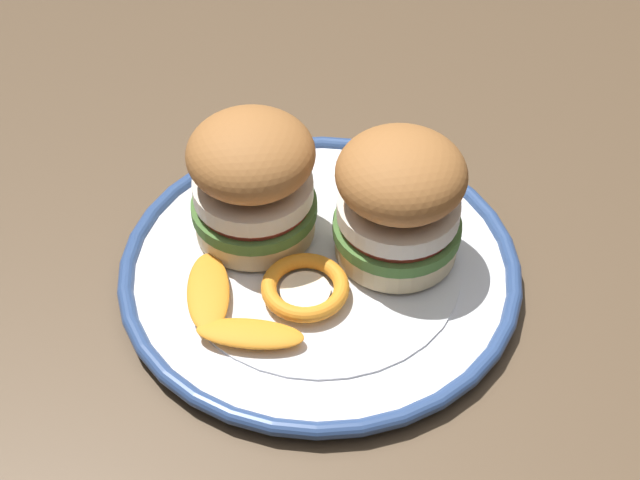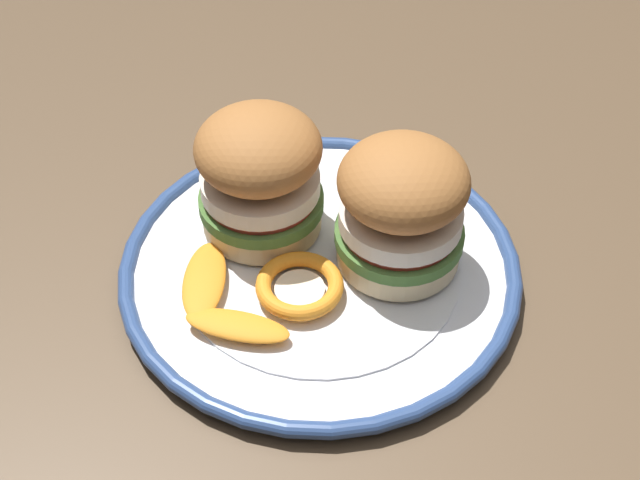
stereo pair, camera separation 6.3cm
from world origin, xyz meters
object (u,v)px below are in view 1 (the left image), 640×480
(dining_table, at_px, (379,315))
(sandwich_half_left, at_px, (252,179))
(sandwich_half_right, at_px, (402,199))
(dinner_plate, at_px, (320,269))

(dining_table, height_order, sandwich_half_left, sandwich_half_left)
(dining_table, relative_size, sandwich_half_right, 11.30)
(dining_table, xyz_separation_m, sandwich_half_left, (-0.10, 0.01, 0.16))
(dinner_plate, bearing_deg, sandwich_half_right, 2.20)
(sandwich_half_left, bearing_deg, sandwich_half_right, -21.55)
(dinner_plate, distance_m, sandwich_half_left, 0.08)
(sandwich_half_left, bearing_deg, dining_table, -4.38)
(dinner_plate, xyz_separation_m, sandwich_half_right, (0.06, 0.00, 0.06))
(dinner_plate, relative_size, sandwich_half_left, 2.49)
(sandwich_half_left, height_order, sandwich_half_right, same)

